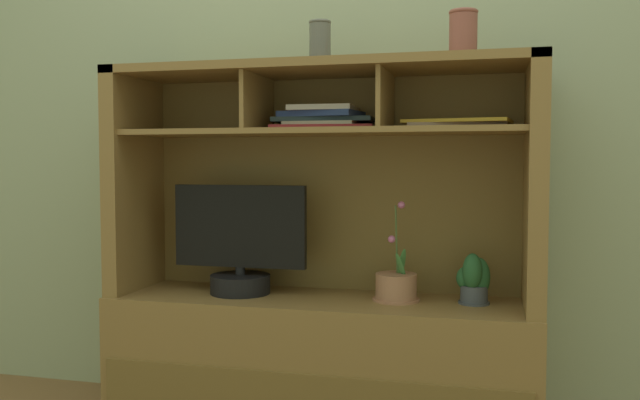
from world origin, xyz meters
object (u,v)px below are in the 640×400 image
object	(u,v)px
media_console	(321,317)
potted_fern	(474,281)
magazine_stack_centre	(456,124)
magazine_stack_left	(323,119)
tv_monitor	(240,249)
accent_vase	(463,34)
ceramic_vase	(320,42)
potted_orchid	(396,287)

from	to	relation	value
media_console	potted_fern	size ratio (longest dim) A/B	8.54
media_console	magazine_stack_centre	world-z (taller)	media_console
magazine_stack_left	tv_monitor	bearing A→B (deg)	-170.23
magazine_stack_left	potted_fern	bearing A→B (deg)	-3.25
media_console	potted_fern	bearing A→B (deg)	1.76
tv_monitor	accent_vase	size ratio (longest dim) A/B	3.24
accent_vase	media_console	bearing A→B (deg)	175.67
media_console	tv_monitor	world-z (taller)	media_console
tv_monitor	ceramic_vase	distance (m)	0.81
magazine_stack_left	magazine_stack_centre	world-z (taller)	magazine_stack_left
potted_orchid	magazine_stack_centre	bearing A→B (deg)	6.15
tv_monitor	potted_fern	size ratio (longest dim) A/B	2.83
ceramic_vase	accent_vase	distance (m)	0.50
tv_monitor	magazine_stack_left	distance (m)	0.57
potted_orchid	magazine_stack_left	world-z (taller)	magazine_stack_left
tv_monitor	potted_orchid	world-z (taller)	tv_monitor
magazine_stack_centre	accent_vase	xyz separation A→B (m)	(0.02, -0.06, 0.29)
potted_orchid	potted_fern	size ratio (longest dim) A/B	1.96
magazine_stack_left	media_console	bearing A→B (deg)	-85.61
potted_fern	ceramic_vase	size ratio (longest dim) A/B	1.17
media_console	magazine_stack_left	distance (m)	0.72
magazine_stack_centre	tv_monitor	bearing A→B (deg)	-177.68
magazine_stack_left	accent_vase	world-z (taller)	accent_vase
potted_orchid	magazine_stack_left	xyz separation A→B (m)	(-0.28, 0.04, 0.60)
potted_orchid	magazine_stack_left	bearing A→B (deg)	171.37
media_console	ceramic_vase	bearing A→B (deg)	-90.00
media_console	accent_vase	xyz separation A→B (m)	(0.50, -0.04, 0.99)
ceramic_vase	accent_vase	bearing A→B (deg)	-3.45
tv_monitor	potted_fern	xyz separation A→B (m)	(0.85, 0.02, -0.08)
magazine_stack_centre	ceramic_vase	bearing A→B (deg)	-175.82
magazine_stack_left	accent_vase	size ratio (longest dim) A/B	2.48
potted_fern	magazine_stack_left	world-z (taller)	magazine_stack_left
magazine_stack_left	magazine_stack_centre	xyz separation A→B (m)	(0.48, -0.02, -0.02)
magazine_stack_centre	potted_fern	bearing A→B (deg)	-8.93
potted_orchid	magazine_stack_centre	size ratio (longest dim) A/B	0.94
tv_monitor	potted_orchid	bearing A→B (deg)	0.98
tv_monitor	accent_vase	bearing A→B (deg)	-2.35
potted_fern	magazine_stack_centre	world-z (taller)	magazine_stack_centre
media_console	ceramic_vase	xyz separation A→B (m)	(0.00, -0.01, 0.99)
media_console	magazine_stack_centre	xyz separation A→B (m)	(0.48, 0.03, 0.69)
magazine_stack_centre	ceramic_vase	size ratio (longest dim) A/B	2.45
tv_monitor	magazine_stack_left	bearing A→B (deg)	9.77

